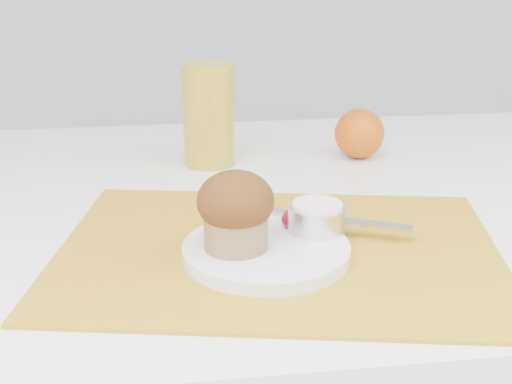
{
  "coord_description": "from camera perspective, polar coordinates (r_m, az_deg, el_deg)",
  "views": [
    {
      "loc": [
        -0.18,
        -0.83,
        1.09
      ],
      "look_at": [
        -0.07,
        -0.06,
        0.8
      ],
      "focal_mm": 50.0,
      "sensor_mm": 36.0,
      "label": 1
    }
  ],
  "objects": [
    {
      "name": "ramekin",
      "position": [
        0.8,
        4.9,
        -2.09
      ],
      "size": [
        0.08,
        0.08,
        0.03
      ],
      "primitive_type": "cylinder",
      "rotation": [
        0.0,
        0.0,
        0.18
      ],
      "color": "silver",
      "rests_on": "plate"
    },
    {
      "name": "cream",
      "position": [
        0.79,
        4.93,
        -1.13
      ],
      "size": [
        0.07,
        0.07,
        0.01
      ],
      "primitive_type": "cylinder",
      "rotation": [
        0.0,
        0.0,
        0.23
      ],
      "color": "white",
      "rests_on": "ramekin"
    },
    {
      "name": "juice_glass",
      "position": [
        1.07,
        -3.83,
        6.16
      ],
      "size": [
        0.08,
        0.08,
        0.15
      ],
      "primitive_type": "cylinder",
      "rotation": [
        0.0,
        0.0,
        -0.09
      ],
      "color": "gold",
      "rests_on": "table"
    },
    {
      "name": "muffin",
      "position": [
        0.74,
        -1.64,
        -1.42
      ],
      "size": [
        0.09,
        0.09,
        0.08
      ],
      "color": "olive",
      "rests_on": "plate"
    },
    {
      "name": "placemat",
      "position": [
        0.79,
        1.79,
        -4.72
      ],
      "size": [
        0.55,
        0.45,
        0.0
      ],
      "primitive_type": "cube",
      "rotation": [
        0.0,
        0.0,
        -0.2
      ],
      "color": "gold",
      "rests_on": "table"
    },
    {
      "name": "orange",
      "position": [
        1.12,
        8.27,
        4.64
      ],
      "size": [
        0.08,
        0.08,
        0.08
      ],
      "primitive_type": "sphere",
      "color": "#C64F07",
      "rests_on": "table"
    },
    {
      "name": "raspberry_near",
      "position": [
        0.81,
        2.79,
        -2.21
      ],
      "size": [
        0.02,
        0.02,
        0.02
      ],
      "primitive_type": "ellipsoid",
      "color": "#620211",
      "rests_on": "plate"
    },
    {
      "name": "raspberry_far",
      "position": [
        0.81,
        2.93,
        -2.03
      ],
      "size": [
        0.02,
        0.02,
        0.02
      ],
      "primitive_type": "ellipsoid",
      "color": "#510202",
      "rests_on": "plate"
    },
    {
      "name": "butter_knife",
      "position": [
        0.83,
        6.33,
        -2.2
      ],
      "size": [
        0.16,
        0.09,
        0.0
      ],
      "primitive_type": "cube",
      "rotation": [
        0.0,
        0.0,
        -0.47
      ],
      "color": "#B3B5BC",
      "rests_on": "plate"
    },
    {
      "name": "plate",
      "position": [
        0.77,
        0.82,
        -4.75
      ],
      "size": [
        0.19,
        0.19,
        0.01
      ],
      "primitive_type": "cylinder",
      "rotation": [
        0.0,
        0.0,
        0.03
      ],
      "color": "white",
      "rests_on": "placemat"
    }
  ]
}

